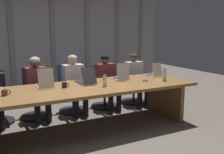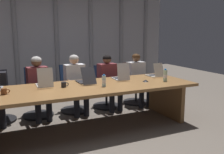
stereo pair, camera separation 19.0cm
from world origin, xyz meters
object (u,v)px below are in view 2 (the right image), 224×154
Objects in this scene: person_right_mid at (109,79)px; coffee_mug_near at (64,85)px; laptop_right_end at (155,74)px; office_chair_center at (73,94)px; laptop_right_mid at (121,76)px; coffee_mug_far at (4,91)px; person_left_mid at (39,84)px; person_center at (76,80)px; office_chair_right_mid at (106,91)px; person_right_end at (138,76)px; conference_mic_left_side at (146,81)px; office_chair_right_end at (135,88)px; office_chair_left_mid at (37,98)px; water_bottle_secondary at (104,81)px; laptop_left_mid at (44,83)px; water_bottle_primary at (165,76)px; laptop_center at (86,80)px.

person_right_mid reaches higher than coffee_mug_near.
office_chair_center is at bearing 60.69° from laptop_right_end.
laptop_right_mid is 3.29× the size of coffee_mug_far.
office_chair_center is at bearing 97.80° from person_left_mid.
person_center reaches higher than coffee_mug_near.
person_right_end is at bearing 84.19° from office_chair_right_mid.
person_right_end reaches higher than conference_mic_left_side.
laptop_right_mid is 1.19m from office_chair_right_end.
office_chair_left_mid is at bearing -98.17° from person_right_end.
office_chair_left_mid is 1.53m from person_right_mid.
office_chair_left_mid is at bearing -178.16° from person_left_mid.
office_chair_center is 1.30m from water_bottle_secondary.
person_right_end is 10.52× the size of conference_mic_left_side.
coffee_mug_far is at bearing -173.44° from coffee_mug_near.
person_center is (0.76, -0.15, 0.32)m from office_chair_left_mid.
office_chair_center is 0.82m from person_right_mid.
water_bottle_secondary is (-0.55, -1.19, 0.49)m from office_chair_right_mid.
water_bottle_primary is (2.12, -0.48, 0.04)m from laptop_left_mid.
office_chair_right_end is at bearing 82.95° from office_chair_center.
person_right_mid reaches higher than office_chair_right_mid.
office_chair_center is 0.82× the size of person_left_mid.
coffee_mug_far is at bearing -70.05° from office_chair_right_end.
laptop_right_end is 0.41× the size of office_chair_left_mid.
office_chair_right_mid is (0.74, -0.01, -0.02)m from office_chair_center.
person_right_mid and person_right_end have the same top height.
laptop_center reaches higher than office_chair_right_end.
office_chair_right_mid is 0.81m from person_right_end.
person_right_end reaches higher than laptop_left_mid.
laptop_left_mid is 2.39m from office_chair_right_end.
water_bottle_primary is 1.86m from coffee_mug_near.
water_bottle_secondary is (0.91, -0.41, 0.03)m from laptop_left_mid.
laptop_right_mid is at bearing 38.02° from water_bottle_secondary.
laptop_left_mid is 0.70m from coffee_mug_far.
person_right_mid reaches higher than office_chair_right_end.
person_right_mid is at bearing -49.89° from laptop_center.
person_right_mid is 5.66× the size of water_bottle_secondary.
coffee_mug_far is (-0.62, -1.08, 0.43)m from office_chair_left_mid.
water_bottle_primary is at bearing -3.72° from coffee_mug_far.
office_chair_right_end is at bearing 96.40° from person_right_mid.
person_left_mid is at bearing 10.84° from office_chair_left_mid.
laptop_right_end is 0.57m from conference_mic_left_side.
laptop_left_mid reaches higher than laptop_right_end.
office_chair_center reaches higher than water_bottle_secondary.
conference_mic_left_side is (1.49, -0.17, -0.03)m from coffee_mug_near.
office_chair_left_mid is (-2.23, 0.78, -0.45)m from laptop_right_end.
laptop_right_end is 3.10× the size of coffee_mug_near.
water_bottle_secondary is at bearing -4.16° from coffee_mug_far.
water_bottle_secondary reaches higher than coffee_mug_far.
office_chair_center is 1.94m from water_bottle_primary.
office_chair_left_mid is (-1.46, 0.78, -0.45)m from laptop_right_mid.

